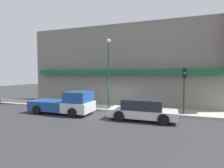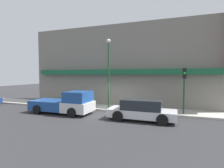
{
  "view_description": "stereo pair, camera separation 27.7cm",
  "coord_description": "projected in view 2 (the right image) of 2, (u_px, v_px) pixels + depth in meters",
  "views": [
    {
      "loc": [
        5.02,
        -14.06,
        3.24
      ],
      "look_at": [
        -0.14,
        1.02,
        2.36
      ],
      "focal_mm": 28.0,
      "sensor_mm": 36.0,
      "label": 1
    },
    {
      "loc": [
        5.28,
        -13.96,
        3.24
      ],
      "look_at": [
        -0.14,
        1.02,
        2.36
      ],
      "focal_mm": 28.0,
      "sensor_mm": 36.0,
      "label": 2
    }
  ],
  "objects": [
    {
      "name": "traffic_light",
      "position": [
        184.0,
        82.0,
        13.48
      ],
      "size": [
        0.28,
        0.42,
        3.57
      ],
      "color": "#1E4728",
      "rests_on": "sidewalk"
    },
    {
      "name": "fire_hydrant",
      "position": [
        121.0,
        105.0,
        15.43
      ],
      "size": [
        0.22,
        0.22,
        0.69
      ],
      "color": "#196633",
      "rests_on": "sidewalk"
    },
    {
      "name": "sidewalk",
      "position": [
        114.0,
        108.0,
        16.27
      ],
      "size": [
        36.0,
        2.54,
        0.16
      ],
      "color": "#B7B2A8",
      "rests_on": "ground"
    },
    {
      "name": "street_lamp",
      "position": [
        108.0,
        66.0,
        15.32
      ],
      "size": [
        0.36,
        0.36,
        6.17
      ],
      "color": "#1E4728",
      "rests_on": "sidewalk"
    },
    {
      "name": "parked_car",
      "position": [
        142.0,
        110.0,
        12.37
      ],
      "size": [
        4.77,
        2.04,
        1.48
      ],
      "rotation": [
        0.0,
        0.0,
        -0.02
      ],
      "color": "silver",
      "rests_on": "ground"
    },
    {
      "name": "pickup_truck",
      "position": [
        66.0,
        104.0,
        14.53
      ],
      "size": [
        5.33,
        2.31,
        1.87
      ],
      "rotation": [
        0.0,
        0.0,
        0.0
      ],
      "color": "silver",
      "rests_on": "ground"
    },
    {
      "name": "building",
      "position": [
        123.0,
        66.0,
        18.63
      ],
      "size": [
        19.8,
        3.8,
        9.17
      ],
      "color": "gray",
      "rests_on": "ground"
    },
    {
      "name": "ground_plane",
      "position": [
        110.0,
        112.0,
        15.08
      ],
      "size": [
        80.0,
        80.0,
        0.0
      ],
      "primitive_type": "plane",
      "color": "#2D2D30"
    }
  ]
}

